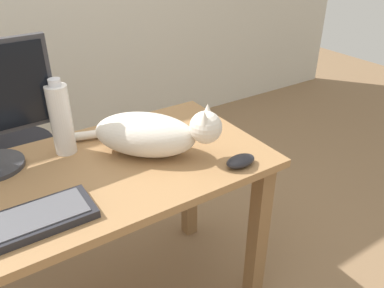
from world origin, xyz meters
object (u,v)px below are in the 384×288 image
keyboard (11,228)px  computer_mouse (241,161)px  cat (151,133)px  office_chair (1,171)px  water_bottle (61,119)px

keyboard → computer_mouse: size_ratio=4.00×
computer_mouse → cat: bearing=132.3°
keyboard → computer_mouse: 0.72m
computer_mouse → office_chair: bearing=123.6°
office_chair → computer_mouse: (0.65, -0.98, 0.34)m
cat → computer_mouse: cat is taller
office_chair → keyboard: (-0.06, -0.90, 0.34)m
computer_mouse → water_bottle: 0.63m
office_chair → keyboard: size_ratio=2.05×
office_chair → cat: bearing=-59.6°
keyboard → office_chair: bearing=85.9°
water_bottle → computer_mouse: bearing=-42.0°
office_chair → keyboard: 0.97m
office_chair → computer_mouse: bearing=-56.4°
office_chair → water_bottle: bearing=-71.4°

